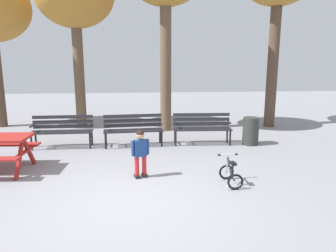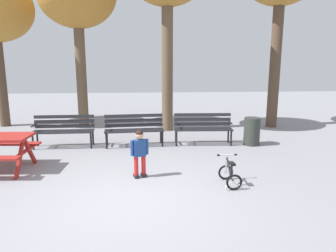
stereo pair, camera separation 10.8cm
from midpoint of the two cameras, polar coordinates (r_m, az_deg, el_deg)
ground at (r=5.50m, az=-7.76°, el=-13.20°), size 36.00×36.00×0.00m
park_bench_far_left at (r=8.96m, az=-18.83°, el=-0.45°), size 1.60×0.47×0.85m
park_bench_left at (r=8.70m, az=-6.63°, el=-0.24°), size 1.63×0.57×0.85m
park_bench_right at (r=8.88m, az=5.78°, el=0.03°), size 1.62×0.53×0.85m
child_standing at (r=6.30m, az=-5.51°, el=-4.36°), size 0.36×0.23×0.97m
kids_bicycle at (r=6.14m, az=10.77°, el=-8.56°), size 0.39×0.57×0.54m
trash_bin at (r=9.06m, az=14.35°, el=-0.89°), size 0.44×0.44×0.76m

